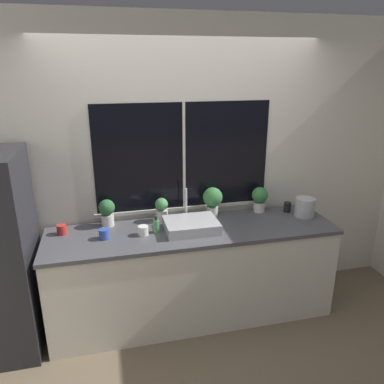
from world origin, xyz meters
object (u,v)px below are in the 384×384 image
Objects in this scene: sink at (191,225)px; mug_black at (287,207)px; potted_plant_center_left at (162,209)px; potted_plant_far_left at (107,211)px; potted_plant_center_right at (213,199)px; potted_plant_far_right at (260,198)px; soap_bottle at (156,226)px; mug_blue at (104,234)px; mug_red at (62,229)px; mug_white at (143,231)px; kettle at (305,206)px.

sink is 1.04m from mug_black.
potted_plant_far_left is at bearing 180.00° from potted_plant_center_left.
potted_plant_center_right is 0.48m from potted_plant_far_right.
mug_black is (1.33, 0.17, -0.01)m from soap_bottle.
potted_plant_center_right is at bearing 180.00° from potted_plant_far_right.
mug_blue is at bearing -97.73° from potted_plant_far_left.
potted_plant_far_right reaches higher than mug_red.
sink is 1.11m from mug_red.
potted_plant_center_right is 3.22× the size of mug_white.
potted_plant_center_right reaches higher than potted_plant_far_left.
sink is at bearing -169.25° from mug_black.
mug_red is (-0.39, -0.09, -0.09)m from potted_plant_far_left.
sink is at bearing -135.84° from potted_plant_center_right.
sink is 0.81m from potted_plant_far_right.
potted_plant_far_left is 1.74m from mug_black.
mug_blue is at bearing -153.22° from potted_plant_center_left.
mug_red is (-0.79, 0.16, -0.02)m from soap_bottle.
sink is 1.86× the size of potted_plant_far_left.
potted_plant_center_left is at bearing 5.83° from mug_red.
mug_red is 0.70m from mug_white.
mug_blue is (0.35, -0.18, 0.00)m from mug_red.
potted_plant_center_left is 2.29× the size of mug_black.
potted_plant_center_right is 2.94× the size of mug_black.
mug_black is at bearing -3.30° from potted_plant_center_left.
potted_plant_center_left reaches higher than mug_black.
potted_plant_center_right reaches higher than potted_plant_center_left.
mug_black reaches higher than mug_white.
potted_plant_far_right reaches higher than kettle.
potted_plant_far_right is 1.21m from mug_white.
mug_blue is at bearing -26.68° from mug_red.
mug_red is (-1.85, -0.09, -0.10)m from potted_plant_far_right.
mug_red is (-1.10, 0.18, -0.00)m from sink.
potted_plant_center_right is at bearing 44.16° from sink.
potted_plant_center_right is 1.94× the size of soap_bottle.
potted_plant_center_right is at bearing 166.56° from kettle.
potted_plant_far_right is (1.47, 0.00, 0.01)m from potted_plant_far_left.
potted_plant_far_left reaches higher than soap_bottle.
potted_plant_center_right reaches higher than potted_plant_far_right.
potted_plant_center_right is 1.13× the size of potted_plant_far_right.
soap_bottle is 1.44m from kettle.
potted_plant_far_right reaches higher than mug_white.
sink reaches higher than mug_blue.
soap_bottle is (-0.31, 0.02, 0.01)m from sink.
sink is 1.84× the size of potted_plant_far_right.
mug_blue is at bearing -177.19° from soap_bottle.
kettle is at bearing -2.96° from mug_red.
mug_white is (-1.18, -0.27, -0.10)m from potted_plant_far_right.
mug_red is 2.24m from kettle.
sink is 5.31× the size of mug_blue.
potted_plant_center_right reaches higher than mug_red.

